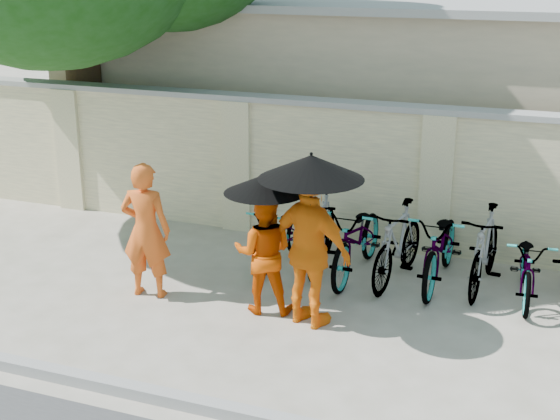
% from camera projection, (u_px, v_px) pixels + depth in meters
% --- Properties ---
extents(ground, '(80.00, 80.00, 0.00)m').
position_uv_depth(ground, '(210.00, 322.00, 9.01)').
color(ground, '#B4AA9C').
extents(kerb, '(40.00, 0.16, 0.12)m').
position_uv_depth(kerb, '(133.00, 390.00, 7.48)').
color(kerb, gray).
rests_on(kerb, ground).
extents(compound_wall, '(20.00, 0.30, 2.00)m').
position_uv_depth(compound_wall, '(368.00, 177.00, 11.20)').
color(compound_wall, beige).
rests_on(compound_wall, ground).
extents(building_behind, '(14.00, 6.00, 3.20)m').
position_uv_depth(building_behind, '(477.00, 97.00, 14.05)').
color(building_behind, '#BEAA8B').
rests_on(building_behind, ground).
extents(monk_left, '(0.67, 0.49, 1.70)m').
position_uv_depth(monk_left, '(146.00, 230.00, 9.48)').
color(monk_left, '#DF571A').
rests_on(monk_left, ground).
extents(monk_center, '(0.82, 0.71, 1.46)m').
position_uv_depth(monk_center, '(264.00, 253.00, 9.09)').
color(monk_center, '#D14703').
rests_on(monk_center, ground).
extents(parasol_center, '(0.94, 0.94, 0.88)m').
position_uv_depth(parasol_center, '(265.00, 184.00, 8.73)').
color(parasol_center, black).
rests_on(parasol_center, ground).
extents(monk_right, '(1.14, 0.76, 1.81)m').
position_uv_depth(monk_right, '(311.00, 250.00, 8.69)').
color(monk_right, orange).
rests_on(monk_right, ground).
extents(parasol_right, '(1.16, 1.16, 1.00)m').
position_uv_depth(parasol_right, '(311.00, 167.00, 8.31)').
color(parasol_right, black).
rests_on(parasol_right, ground).
extents(bike_0, '(0.67, 1.67, 0.86)m').
position_uv_depth(bike_0, '(280.00, 236.00, 10.53)').
color(bike_0, slate).
rests_on(bike_0, ground).
extents(bike_1, '(0.67, 1.76, 1.03)m').
position_uv_depth(bike_1, '(322.00, 230.00, 10.47)').
color(bike_1, slate).
rests_on(bike_1, ground).
extents(bike_2, '(0.73, 1.94, 1.01)m').
position_uv_depth(bike_2, '(358.00, 239.00, 10.19)').
color(bike_2, slate).
rests_on(bike_2, ground).
extents(bike_3, '(0.71, 1.78, 1.04)m').
position_uv_depth(bike_3, '(398.00, 244.00, 9.98)').
color(bike_3, slate).
rests_on(bike_3, ground).
extents(bike_4, '(0.69, 1.93, 1.01)m').
position_uv_depth(bike_4, '(441.00, 247.00, 9.92)').
color(bike_4, slate).
rests_on(bike_4, ground).
extents(bike_5, '(0.61, 1.76, 1.04)m').
position_uv_depth(bike_5, '(485.00, 250.00, 9.77)').
color(bike_5, slate).
rests_on(bike_5, ground).
extents(bike_6, '(0.73, 1.67, 0.85)m').
position_uv_depth(bike_6, '(528.00, 266.00, 9.49)').
color(bike_6, slate).
rests_on(bike_6, ground).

